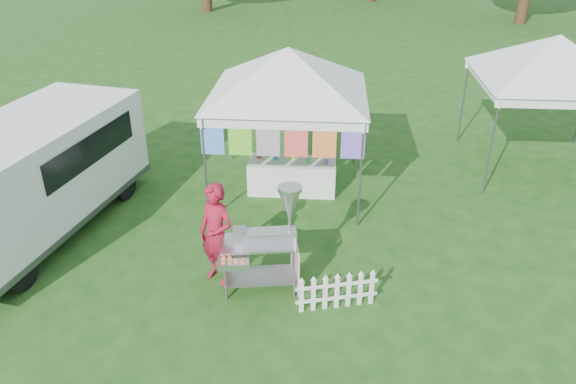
{
  "coord_description": "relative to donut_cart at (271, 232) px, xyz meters",
  "views": [
    {
      "loc": [
        0.82,
        -7.07,
        5.5
      ],
      "look_at": [
        0.17,
        1.25,
        1.1
      ],
      "focal_mm": 35.0,
      "sensor_mm": 36.0,
      "label": 1
    }
  ],
  "objects": [
    {
      "name": "display_table",
      "position": [
        0.08,
        3.35,
        -0.7
      ],
      "size": [
        1.8,
        0.7,
        0.69
      ],
      "primitive_type": "cube",
      "color": "white",
      "rests_on": "ground"
    },
    {
      "name": "canopy_right",
      "position": [
        5.5,
        4.95,
        1.95
      ],
      "size": [
        4.24,
        4.24,
        3.45
      ],
      "color": "#59595E",
      "rests_on": "ground"
    },
    {
      "name": "cargo_van",
      "position": [
        -4.45,
        1.52,
        0.06
      ],
      "size": [
        2.9,
        5.22,
        2.05
      ],
      "rotation": [
        0.0,
        0.0,
        -0.2
      ],
      "color": "white",
      "rests_on": "ground"
    },
    {
      "name": "canopy_main",
      "position": [
        -0.0,
        3.44,
        1.95
      ],
      "size": [
        4.24,
        4.24,
        3.45
      ],
      "color": "#59595E",
      "rests_on": "ground"
    },
    {
      "name": "ground",
      "position": [
        -0.0,
        -0.05,
        -1.04
      ],
      "size": [
        120.0,
        120.0,
        0.0
      ],
      "primitive_type": "plane",
      "color": "#1A4814",
      "rests_on": "ground"
    },
    {
      "name": "picket_fence",
      "position": [
        1.02,
        -0.4,
        -0.75
      ],
      "size": [
        1.22,
        0.35,
        0.56
      ],
      "rotation": [
        0.0,
        0.0,
        0.26
      ],
      "color": "white",
      "rests_on": "ground"
    },
    {
      "name": "donut_cart",
      "position": [
        0.0,
        0.0,
        0.0
      ],
      "size": [
        1.28,
        1.04,
        1.77
      ],
      "rotation": [
        0.0,
        0.0,
        0.16
      ],
      "color": "gray",
      "rests_on": "ground"
    },
    {
      "name": "vendor",
      "position": [
        -0.87,
        0.17,
        -0.19
      ],
      "size": [
        0.74,
        0.66,
        1.71
      ],
      "primitive_type": "imported",
      "rotation": [
        0.0,
        0.0,
        -0.52
      ],
      "color": "maroon",
      "rests_on": "ground"
    }
  ]
}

